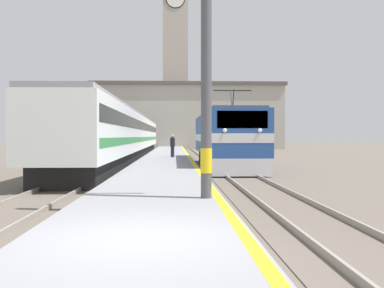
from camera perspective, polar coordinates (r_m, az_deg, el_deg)
ground_plane at (r=36.65m, az=-3.11°, el=-2.00°), size 200.00×200.00×0.00m
platform at (r=31.64m, az=-3.24°, el=-2.08°), size 3.50×140.00×0.44m
rail_track_near at (r=31.80m, az=3.32°, el=-2.40°), size 2.83×140.00×0.16m
rail_track_far at (r=31.89m, az=-9.39°, el=-2.40°), size 2.83×140.00×0.16m
locomotive_train at (r=27.41m, az=4.20°, el=0.64°), size 2.92×14.25×4.37m
passenger_train at (r=38.21m, az=-8.20°, el=1.12°), size 2.92×46.75×3.70m
catenary_mast at (r=11.11m, az=2.27°, el=14.99°), size 2.62×0.28×8.38m
person_on_platform at (r=31.68m, az=-2.49°, el=-0.18°), size 0.34×0.34×1.59m
clock_tower at (r=77.80m, az=-2.13°, el=11.82°), size 5.20×5.20×31.24m
station_building at (r=68.84m, az=-0.53°, el=3.55°), size 28.92×7.66×9.90m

